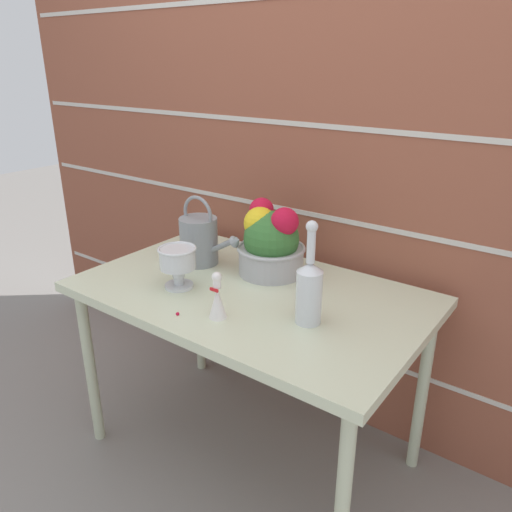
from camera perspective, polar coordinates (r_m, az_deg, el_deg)
The scene contains 9 objects.
ground_plane at distance 2.24m, azimuth -0.63°, elevation -21.22°, with size 12.00×12.00×0.00m, color gray.
brick_wall at distance 2.08m, azimuth 7.24°, elevation 9.76°, with size 3.60×0.08×2.20m.
patio_table at distance 1.85m, azimuth -0.71°, elevation -5.78°, with size 1.26×0.77×0.74m.
watering_can at distance 2.03m, azimuth -6.46°, elevation 1.93°, with size 0.30×0.15×0.28m.
crystal_pedestal_bowl at distance 1.82m, azimuth -8.94°, elevation -0.58°, with size 0.14×0.14×0.16m.
flower_planter at distance 1.91m, azimuth 1.66°, elevation 1.57°, with size 0.27×0.27×0.28m.
glass_decanter at distance 1.56m, azimuth 6.10°, elevation -3.73°, with size 0.08×0.08×0.34m.
figurine_vase at distance 1.61m, azimuth -4.43°, elevation -4.95°, with size 0.06×0.06×0.16m.
fallen_petal at distance 1.66m, azimuth -8.95°, elevation -6.55°, with size 0.01×0.01×0.01m.
Camera 1 is at (0.99, -1.30, 1.53)m, focal length 35.00 mm.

